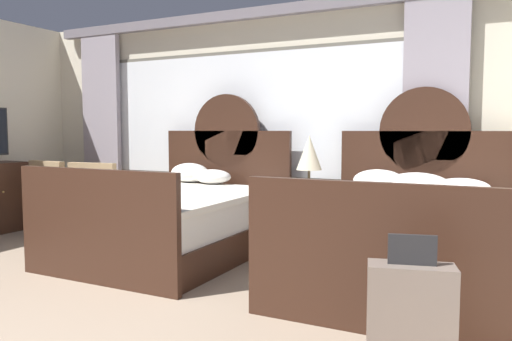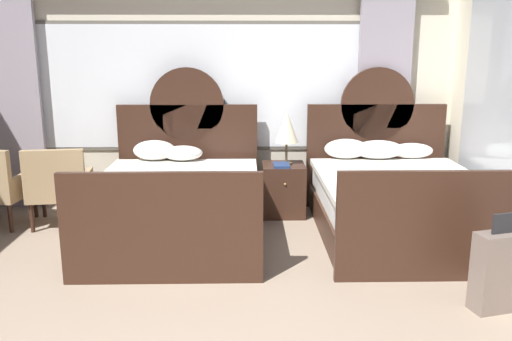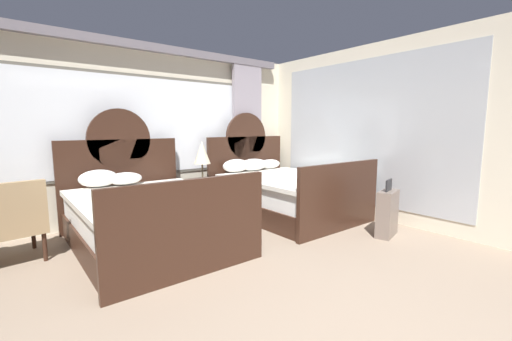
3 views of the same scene
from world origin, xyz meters
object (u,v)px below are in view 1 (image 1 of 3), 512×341
nightstand_between_beds (305,222)px  book_on_nightstand (299,193)px  suitcase_on_floor (410,323)px  armchair_by_window_left (103,197)px  armchair_by_window_centre (61,193)px  table_lamp_on_nightstand (309,153)px  bed_near_mirror (403,239)px  bed_near_window (176,218)px

nightstand_between_beds → book_on_nightstand: book_on_nightstand is taller
suitcase_on_floor → book_on_nightstand: bearing=123.4°
armchair_by_window_left → armchair_by_window_centre: size_ratio=1.00×
suitcase_on_floor → table_lamp_on_nightstand: bearing=121.0°
bed_near_mirror → bed_near_window: bearing=-179.7°
armchair_by_window_centre → suitcase_on_floor: 5.05m
armchair_by_window_left → bed_near_window: bearing=-14.9°
armchair_by_window_left → armchair_by_window_centre: (-0.70, 0.00, 0.00)m
nightstand_between_beds → table_lamp_on_nightstand: bearing=36.7°
book_on_nightstand → armchair_by_window_centre: (-3.14, -0.26, -0.15)m
nightstand_between_beds → armchair_by_window_left: bearing=-171.8°
nightstand_between_beds → armchair_by_window_centre: bearing=-173.6°
nightstand_between_beds → armchair_by_window_left: size_ratio=0.68×
table_lamp_on_nightstand → armchair_by_window_left: table_lamp_on_nightstand is taller
armchair_by_window_left → book_on_nightstand: bearing=6.0°
nightstand_between_beds → bed_near_mirror: bearing=-31.8°
armchair_by_window_centre → suitcase_on_floor: armchair_by_window_centre is taller
table_lamp_on_nightstand → armchair_by_window_left: size_ratio=0.69×
table_lamp_on_nightstand → book_on_nightstand: (-0.06, -0.12, -0.41)m
suitcase_on_floor → armchair_by_window_centre: bearing=156.7°
bed_near_window → armchair_by_window_left: (-1.34, 0.36, 0.10)m
bed_near_window → suitcase_on_floor: bed_near_window is taller
bed_near_window → armchair_by_window_centre: bed_near_window is taller
book_on_nightstand → table_lamp_on_nightstand: bearing=62.0°
bed_near_mirror → armchair_by_window_left: (-3.60, 0.34, 0.09)m
table_lamp_on_nightstand → armchair_by_window_centre: size_ratio=0.69×
bed_near_mirror → armchair_by_window_centre: bearing=175.4°
table_lamp_on_nightstand → book_on_nightstand: 0.43m
bed_near_window → nightstand_between_beds: bed_near_window is taller
nightstand_between_beds → table_lamp_on_nightstand: (0.03, 0.02, 0.73)m
table_lamp_on_nightstand → bed_near_window: bearing=-147.8°
bed_near_mirror → suitcase_on_floor: (0.33, -1.65, -0.07)m
table_lamp_on_nightstand → suitcase_on_floor: 2.86m
bed_near_window → nightstand_between_beds: 1.34m
book_on_nightstand → armchair_by_window_left: size_ratio=0.29×
nightstand_between_beds → table_lamp_on_nightstand: 0.73m
bed_near_window → armchair_by_window_centre: (-2.04, 0.36, 0.10)m
book_on_nightstand → suitcase_on_floor: size_ratio=0.34×
bed_near_mirror → book_on_nightstand: bed_near_mirror is taller
nightstand_between_beds → book_on_nightstand: bearing=-108.4°
book_on_nightstand → suitcase_on_floor: 2.72m
table_lamp_on_nightstand → nightstand_between_beds: bearing=-143.3°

